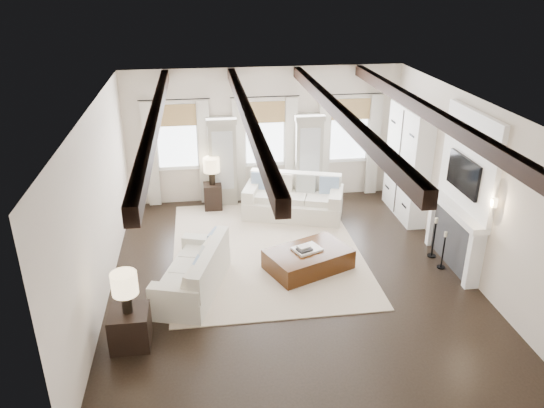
{
  "coord_description": "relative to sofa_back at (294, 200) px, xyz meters",
  "views": [
    {
      "loc": [
        -1.51,
        -8.32,
        5.22
      ],
      "look_at": [
        -0.24,
        0.74,
        1.15
      ],
      "focal_mm": 35.0,
      "sensor_mm": 36.0,
      "label": 1
    }
  ],
  "objects": [
    {
      "name": "tray",
      "position": [
        -0.17,
        -2.4,
        0.04
      ],
      "size": [
        0.61,
        0.55,
        0.04
      ],
      "primitive_type": "cube",
      "rotation": [
        0.0,
        0.0,
        0.4
      ],
      "color": "white",
      "rests_on": "ottoman"
    },
    {
      "name": "side_table_back",
      "position": [
        -1.82,
        0.61,
        -0.07
      ],
      "size": [
        0.42,
        0.42,
        0.62
      ],
      "primitive_type": "cube",
      "color": "black",
      "rests_on": "ground"
    },
    {
      "name": "ottoman",
      "position": [
        -0.15,
        -2.42,
        -0.18
      ],
      "size": [
        1.76,
        1.46,
        0.4
      ],
      "primitive_type": "cube",
      "rotation": [
        0.0,
        0.0,
        0.4
      ],
      "color": "black",
      "rests_on": "ground"
    },
    {
      "name": "ground",
      "position": [
        -0.52,
        -2.62,
        -0.38
      ],
      "size": [
        7.5,
        7.5,
        0.0
      ],
      "primitive_type": "plane",
      "color": "black",
      "rests_on": "ground"
    },
    {
      "name": "lamp_front",
      "position": [
        -3.24,
        -4.21,
        0.66
      ],
      "size": [
        0.38,
        0.38,
        0.66
      ],
      "color": "black",
      "rests_on": "side_table_front"
    },
    {
      "name": "area_rug",
      "position": [
        -0.85,
        -1.59,
        -0.37
      ],
      "size": [
        3.7,
        4.75,
        0.02
      ],
      "primitive_type": "cube",
      "color": "beige",
      "rests_on": "ground"
    },
    {
      "name": "book_upper",
      "position": [
        -0.24,
        -2.43,
        0.12
      ],
      "size": [
        0.27,
        0.24,
        0.03
      ],
      "primitive_type": "cube",
      "rotation": [
        0.0,
        0.0,
        0.4
      ],
      "color": "beige",
      "rests_on": "book_lower"
    },
    {
      "name": "sofa_left",
      "position": [
        -2.26,
        -2.88,
        -0.03
      ],
      "size": [
        1.45,
        2.16,
        0.85
      ],
      "color": "silver",
      "rests_on": "ground"
    },
    {
      "name": "side_table_front",
      "position": [
        -3.24,
        -4.21,
        -0.08
      ],
      "size": [
        0.58,
        0.58,
        0.58
      ],
      "primitive_type": "cube",
      "color": "black",
      "rests_on": "ground"
    },
    {
      "name": "candlestick_far",
      "position": [
        2.38,
        -2.28,
        -0.03
      ],
      "size": [
        0.17,
        0.17,
        0.84
      ],
      "color": "black",
      "rests_on": "ground"
    },
    {
      "name": "sofa_back",
      "position": [
        0.0,
        0.0,
        0.0
      ],
      "size": [
        2.4,
        1.63,
        0.94
      ],
      "color": "silver",
      "rests_on": "ground"
    },
    {
      "name": "room_shell",
      "position": [
        0.23,
        -1.72,
        1.51
      ],
      "size": [
        6.54,
        7.54,
        3.22
      ],
      "color": "beige",
      "rests_on": "ground"
    },
    {
      "name": "book_lower",
      "position": [
        -0.24,
        -2.48,
        0.08
      ],
      "size": [
        0.32,
        0.29,
        0.04
      ],
      "primitive_type": "cube",
      "rotation": [
        0.0,
        0.0,
        0.4
      ],
      "color": "#262628",
      "rests_on": "tray"
    },
    {
      "name": "lamp_back",
      "position": [
        -1.82,
        0.61,
        0.68
      ],
      "size": [
        0.37,
        0.37,
        0.64
      ],
      "color": "black",
      "rests_on": "side_table_back"
    },
    {
      "name": "candlestick_near",
      "position": [
        2.38,
        -2.72,
        -0.06
      ],
      "size": [
        0.15,
        0.15,
        0.76
      ],
      "color": "black",
      "rests_on": "ground"
    }
  ]
}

